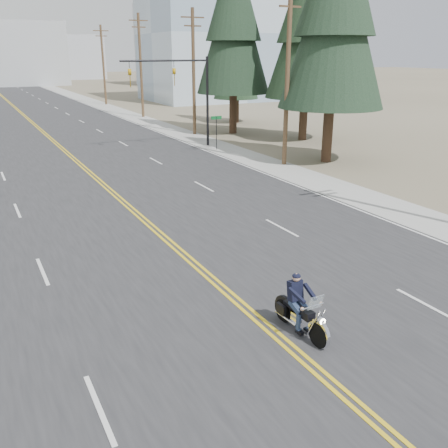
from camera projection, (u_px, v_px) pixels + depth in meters
The scene contains 16 objects.
road at pixel (16, 109), 68.35m from camera, with size 20.00×200.00×0.01m, color #303033.
sidewalk_right at pixel (100, 105), 73.34m from camera, with size 3.00×200.00×0.01m, color #A5A5A0.
traffic_mast_right at pixel (184, 84), 38.72m from camera, with size 7.10×0.26×7.00m.
street_sign at pixel (216, 127), 38.85m from camera, with size 0.90×0.06×2.62m.
utility_pole_b at pixel (288, 74), 32.35m from camera, with size 2.20×0.30×11.50m.
utility_pole_c at pixel (194, 71), 45.03m from camera, with size 2.20×0.30×11.00m.
utility_pole_d at pixel (141, 64), 57.55m from camera, with size 2.20×0.30×11.50m.
utility_pole_e at pixel (103, 64), 71.91m from camera, with size 2.20×0.30×11.00m.
glass_building at pixel (223, 34), 78.98m from camera, with size 24.00×16.00×20.00m, color #9EB5CC.
haze_bldg_b at pixel (23, 54), 115.74m from camera, with size 18.00×14.00×14.00m, color #ADB2B7.
haze_bldg_c at pixel (175, 45), 116.38m from camera, with size 16.00×12.00×18.00m, color #B7BCC6.
haze_bldg_e at pixel (76, 57), 144.44m from camera, with size 14.00×14.00×12.00m, color #B7BCC6.
motorcyclist at pixel (302, 306), 13.39m from camera, with size 0.92×2.14×1.67m, color black, non-canonical shape.
conifer_mid at pixel (309, 13), 40.64m from camera, with size 6.77×6.77×18.07m.
conifer_tall at pixel (234, 12), 44.05m from camera, with size 6.69×6.69×18.58m.
conifer_far at pixel (236, 51), 52.34m from camera, with size 4.82×4.82×12.91m.
Camera 1 is at (-6.67, -5.10, 7.28)m, focal length 40.00 mm.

